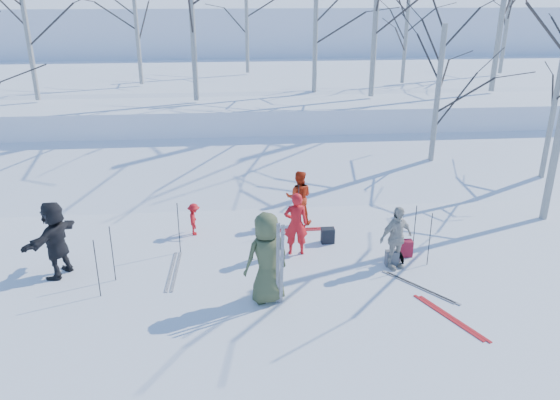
{
  "coord_description": "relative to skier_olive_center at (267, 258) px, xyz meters",
  "views": [
    {
      "loc": [
        -1.13,
        -11.03,
        6.25
      ],
      "look_at": [
        0.0,
        1.5,
        1.3
      ],
      "focal_mm": 35.0,
      "sensor_mm": 36.0,
      "label": 1
    }
  ],
  "objects": [
    {
      "name": "dog",
      "position": [
        3.22,
        1.39,
        -0.76
      ],
      "size": [
        0.52,
        0.59,
        0.46
      ],
      "primitive_type": "imported",
      "rotation": [
        0.0,
        0.0,
        3.75
      ],
      "color": "black",
      "rests_on": "ground"
    },
    {
      "name": "skier_cream_east",
      "position": [
        3.1,
        1.16,
        -0.22
      ],
      "size": [
        0.98,
        0.71,
        1.55
      ],
      "primitive_type": "imported",
      "rotation": [
        0.0,
        0.0,
        0.41
      ],
      "color": "beige",
      "rests_on": "ground"
    },
    {
      "name": "ski_pole_a",
      "position": [
        -3.58,
        0.46,
        -0.32
      ],
      "size": [
        0.02,
        0.02,
        1.34
      ],
      "primitive_type": "cylinder",
      "color": "black",
      "rests_on": "ground"
    },
    {
      "name": "ski_pole_d",
      "position": [
        3.73,
        1.72,
        -0.32
      ],
      "size": [
        0.02,
        0.02,
        1.34
      ],
      "primitive_type": "cylinder",
      "color": "black",
      "rests_on": "ground"
    },
    {
      "name": "ski_pole_c",
      "position": [
        -3.39,
        1.13,
        -0.32
      ],
      "size": [
        0.02,
        0.02,
        1.34
      ],
      "primitive_type": "cylinder",
      "color": "black",
      "rests_on": "ground"
    },
    {
      "name": "backpack_dark",
      "position": [
        1.76,
        2.64,
        -0.79
      ],
      "size": [
        0.34,
        0.24,
        0.4
      ],
      "primitive_type": "cube",
      "color": "black",
      "rests_on": "ground"
    },
    {
      "name": "birch_plateau_b",
      "position": [
        2.78,
        12.27,
        3.9
      ],
      "size": [
        4.38,
        4.38,
        5.39
      ],
      "primitive_type": null,
      "color": "silver",
      "rests_on": "snow_plateau"
    },
    {
      "name": "birch_plateau_h",
      "position": [
        0.24,
        17.74,
        3.84
      ],
      "size": [
        4.29,
        4.29,
        5.27
      ],
      "primitive_type": null,
      "color": "silver",
      "rests_on": "snow_plateau"
    },
    {
      "name": "birch_plateau_g",
      "position": [
        -4.55,
        14.75,
        3.64
      ],
      "size": [
        4.01,
        4.01,
        4.87
      ],
      "primitive_type": null,
      "color": "silver",
      "rests_on": "snow_plateau"
    },
    {
      "name": "ski_pair_a",
      "position": [
        1.15,
        3.48,
        -0.98
      ],
      "size": [
        0.23,
        1.9,
        0.02
      ],
      "primitive_type": null,
      "rotation": [
        0.0,
        0.0,
        1.58
      ],
      "color": "red",
      "rests_on": "ground"
    },
    {
      "name": "upright_ski_right",
      "position": [
        0.29,
        -0.25,
        -0.04
      ],
      "size": [
        0.1,
        0.23,
        1.89
      ],
      "primitive_type": "cube",
      "rotation": [
        0.1,
        0.0,
        0.13
      ],
      "color": "silver",
      "rests_on": "ground"
    },
    {
      "name": "backpack_grey",
      "position": [
        3.07,
        1.26,
        -0.8
      ],
      "size": [
        0.3,
        0.2,
        0.38
      ],
      "primitive_type": "cube",
      "color": "#55575C",
      "rests_on": "ground"
    },
    {
      "name": "birch_plateau_i",
      "position": [
        12.72,
        16.39,
        3.98
      ],
      "size": [
        4.48,
        4.48,
        5.54
      ],
      "primitive_type": null,
      "color": "silver",
      "rests_on": "snow_plateau"
    },
    {
      "name": "birch_plateau_j",
      "position": [
        -1.94,
        10.82,
        4.61
      ],
      "size": [
        5.36,
        5.36,
        6.8
      ],
      "primitive_type": null,
      "color": "silver",
      "rests_on": "snow_plateau"
    },
    {
      "name": "ground",
      "position": [
        0.49,
        0.98,
        -0.99
      ],
      "size": [
        120.0,
        120.0,
        0.0
      ],
      "primitive_type": "plane",
      "color": "white",
      "rests_on": "ground"
    },
    {
      "name": "skier_grey_west",
      "position": [
        -4.7,
        1.51,
        -0.09
      ],
      "size": [
        1.14,
        1.76,
        1.82
      ],
      "primitive_type": "imported",
      "rotation": [
        0.0,
        0.0,
        4.32
      ],
      "color": "black",
      "rests_on": "ground"
    },
    {
      "name": "snow_plateau",
      "position": [
        0.49,
        17.98,
        0.01
      ],
      "size": [
        70.0,
        18.0,
        2.2
      ],
      "primitive_type": "cube",
      "color": "white",
      "rests_on": "ground"
    },
    {
      "name": "ski_pair_b",
      "position": [
        3.64,
        -1.02,
        -0.98
      ],
      "size": [
        1.64,
        2.05,
        0.02
      ],
      "primitive_type": null,
      "rotation": [
        0.0,
        0.0,
        0.43
      ],
      "color": "red",
      "rests_on": "ground"
    },
    {
      "name": "birch_plateau_c",
      "position": [
        7.02,
        13.99,
        3.17
      ],
      "size": [
        3.35,
        3.35,
        3.93
      ],
      "primitive_type": null,
      "color": "silver",
      "rests_on": "snow_plateau"
    },
    {
      "name": "ski_pair_c",
      "position": [
        -2.11,
        1.42,
        -0.98
      ],
      "size": [
        0.3,
        1.91,
        0.02
      ],
      "primitive_type": null,
      "rotation": [
        0.0,
        0.0,
        -0.03
      ],
      "color": "silver",
      "rests_on": "ground"
    },
    {
      "name": "upright_ski_left",
      "position": [
        0.21,
        -0.2,
        -0.04
      ],
      "size": [
        0.08,
        0.16,
        1.9
      ],
      "primitive_type": "cube",
      "rotation": [
        0.07,
        0.0,
        0.06
      ],
      "color": "silver",
      "rests_on": "ground"
    },
    {
      "name": "birch_plateau_d",
      "position": [
        -7.96,
        11.42,
        4.05
      ],
      "size": [
        4.58,
        4.58,
        5.68
      ],
      "primitive_type": null,
      "color": "silver",
      "rests_on": "snow_plateau"
    },
    {
      "name": "skier_olive_center",
      "position": [
        0.0,
        0.0,
        0.0
      ],
      "size": [
        1.13,
        0.94,
        1.99
      ],
      "primitive_type": "imported",
      "rotation": [
        0.0,
        0.0,
        3.51
      ],
      "color": "#444E2F",
      "rests_on": "ground"
    },
    {
      "name": "skier_red_seated",
      "position": [
        -1.72,
        3.46,
        -0.55
      ],
      "size": [
        0.36,
        0.59,
        0.88
      ],
      "primitive_type": "imported",
      "rotation": [
        0.0,
        0.0,
        1.63
      ],
      "color": "red",
      "rests_on": "ground"
    },
    {
      "name": "ski_pole_f",
      "position": [
        3.93,
        1.22,
        -0.32
      ],
      "size": [
        0.02,
        0.02,
        1.34
      ],
      "primitive_type": "cylinder",
      "color": "black",
      "rests_on": "ground"
    },
    {
      "name": "birch_edge_e",
      "position": [
        6.13,
        7.34,
        1.58
      ],
      "size": [
        4.21,
        4.21,
        5.15
      ],
      "primitive_type": null,
      "color": "silver",
      "rests_on": "ground"
    },
    {
      "name": "far_hill",
      "position": [
        0.49,
        38.98,
        1.01
      ],
      "size": [
        90.0,
        30.0,
        6.0
      ],
      "primitive_type": "cube",
      "color": "white",
      "rests_on": "ground"
    },
    {
      "name": "ski_pole_e",
      "position": [
        -2.03,
        2.4,
        -0.32
      ],
      "size": [
        0.02,
        0.02,
        1.34
      ],
      "primitive_type": "cylinder",
      "color": "black",
      "rests_on": "ground"
    },
    {
      "name": "backpack_red",
      "position": [
        3.54,
        1.71,
        -0.78
      ],
      "size": [
        0.32,
        0.22,
        0.42
      ],
      "primitive_type": "cube",
      "color": "#A7192E",
      "rests_on": "ground"
    },
    {
      "name": "ski_pole_b",
      "position": [
        1.08,
        3.42,
        -0.32
      ],
      "size": [
        0.02,
        0.02,
        1.34
      ],
      "primitive_type": "cylinder",
      "color": "black",
      "rests_on": "ground"
    },
    {
      "name": "ski_pair_d",
      "position": [
        3.41,
        0.19,
        -0.98
      ],
      "size": [
        2.03,
        2.09,
        0.02
      ],
      "primitive_type": null,
      "rotation": [
        0.0,
        0.0,
        0.65
      ],
      "color": "silver",
      "rests_on": "ground"
    },
    {
      "name": "birch_plateau_a",
      "position": [
        4.87,
        11.04,
        4.53
      ],
      "size": [
        5.25,
        5.25,
        6.65
      ],
      "primitive_type": null,
      "color": "silver",
      "rests_on": "snow_plateau"
    },
    {
      "name": "skier_redor_behind",
      "position": [
        1.16,
        3.98,
        -0.23
      ],
      "size": [
        0.83,
        0.7,
        1.54
      ],
      "primitive_type": "imported",
      "rotation": [
        0.0,
        0.0,
        2.98
      ],
      "color": "red",
      "rests_on": "ground"
    },
    {
      "name": "snow_ramp",
      "position": [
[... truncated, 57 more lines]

